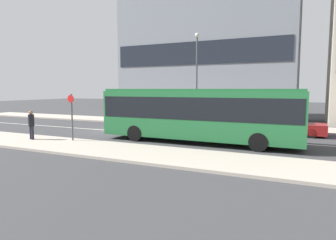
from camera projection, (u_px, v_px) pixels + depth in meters
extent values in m
plane|color=#3A3A3D|center=(112.00, 131.00, 22.60)|extent=(120.00, 120.00, 0.00)
cube|color=#B2A899|center=(47.00, 143.00, 16.96)|extent=(44.00, 3.50, 0.13)
cube|color=#B2A899|center=(152.00, 122.00, 28.22)|extent=(44.00, 3.50, 0.13)
cube|color=silver|center=(112.00, 131.00, 22.60)|extent=(41.80, 0.16, 0.01)
cube|color=gray|center=(207.00, 4.00, 31.52)|extent=(18.28, 6.61, 24.12)
cube|color=#1E232D|center=(196.00, 53.00, 29.08)|extent=(17.55, 0.08, 2.20)
cube|color=#236B38|center=(198.00, 114.00, 17.39)|extent=(11.59, 2.53, 2.69)
cube|color=black|center=(198.00, 107.00, 17.35)|extent=(11.36, 2.56, 1.24)
cube|color=#236B38|center=(199.00, 90.00, 17.24)|extent=(11.42, 2.33, 0.14)
cube|color=black|center=(115.00, 108.00, 19.82)|extent=(0.05, 2.22, 1.61)
cube|color=yellow|center=(115.00, 94.00, 19.73)|extent=(0.04, 1.77, 0.32)
cylinder|color=black|center=(135.00, 133.00, 17.99)|extent=(0.96, 0.28, 0.96)
cylinder|color=black|center=(153.00, 129.00, 20.07)|extent=(0.96, 0.28, 0.96)
cylinder|color=black|center=(258.00, 142.00, 14.96)|extent=(0.96, 0.28, 0.96)
cylinder|color=black|center=(265.00, 136.00, 17.03)|extent=(0.96, 0.28, 0.96)
cube|color=maroon|center=(288.00, 128.00, 20.44)|extent=(4.69, 1.87, 0.68)
cube|color=#21262B|center=(287.00, 120.00, 20.44)|extent=(2.58, 1.64, 0.43)
cylinder|color=black|center=(312.00, 134.00, 19.08)|extent=(0.60, 0.18, 0.60)
cylinder|color=black|center=(312.00, 130.00, 20.60)|extent=(0.60, 0.18, 0.60)
cylinder|color=black|center=(265.00, 131.00, 20.31)|extent=(0.60, 0.18, 0.60)
cylinder|color=black|center=(268.00, 128.00, 21.83)|extent=(0.60, 0.18, 0.60)
cylinder|color=#23232D|center=(33.00, 133.00, 17.80)|extent=(0.15, 0.15, 0.80)
cylinder|color=#23232D|center=(31.00, 133.00, 17.92)|extent=(0.15, 0.15, 0.80)
cylinder|color=black|center=(31.00, 120.00, 17.78)|extent=(0.34, 0.34, 0.70)
sphere|color=#936B4C|center=(31.00, 112.00, 17.74)|extent=(0.23, 0.23, 0.23)
cylinder|color=#4C4C51|center=(72.00, 117.00, 17.42)|extent=(0.09, 0.09, 2.71)
cylinder|color=red|center=(71.00, 99.00, 17.26)|extent=(0.44, 0.03, 0.44)
cylinder|color=#4C4C51|center=(197.00, 81.00, 24.81)|extent=(0.14, 0.14, 7.27)
sphere|color=silver|center=(197.00, 35.00, 24.43)|extent=(0.36, 0.36, 0.36)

